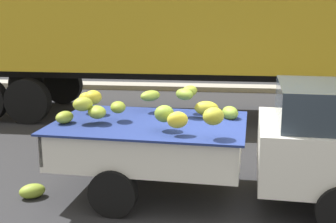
{
  "coord_description": "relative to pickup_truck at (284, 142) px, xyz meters",
  "views": [
    {
      "loc": [
        -0.21,
        -5.93,
        2.65
      ],
      "look_at": [
        -1.0,
        0.69,
        1.14
      ],
      "focal_mm": 47.87,
      "sensor_mm": 36.0,
      "label": 1
    }
  ],
  "objects": [
    {
      "name": "fallen_banana_bunch_near_tailgate",
      "position": [
        -3.56,
        -0.27,
        -0.78
      ],
      "size": [
        0.45,
        0.43,
        0.2
      ],
      "primitive_type": "ellipsoid",
      "rotation": [
        0.0,
        0.0,
        0.61
      ],
      "color": "olive",
      "rests_on": "ground"
    },
    {
      "name": "pickup_truck",
      "position": [
        0.0,
        0.0,
        0.0
      ],
      "size": [
        4.93,
        2.17,
        1.7
      ],
      "rotation": [
        0.0,
        0.0,
        -0.07
      ],
      "color": "silver",
      "rests_on": "ground"
    },
    {
      "name": "ground",
      "position": [
        -0.68,
        -0.12,
        -0.89
      ],
      "size": [
        220.0,
        220.0,
        0.0
      ],
      "primitive_type": "plane",
      "color": "#28282B"
    },
    {
      "name": "curb_strip",
      "position": [
        -0.68,
        9.04,
        -0.81
      ],
      "size": [
        80.0,
        0.8,
        0.16
      ],
      "primitive_type": "cube",
      "color": "gray",
      "rests_on": "ground"
    },
    {
      "name": "semi_trailer",
      "position": [
        -1.91,
        5.1,
        1.65
      ],
      "size": [
        12.02,
        2.72,
        3.95
      ],
      "rotation": [
        0.0,
        0.0,
        -0.01
      ],
      "color": "gold",
      "rests_on": "ground"
    }
  ]
}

